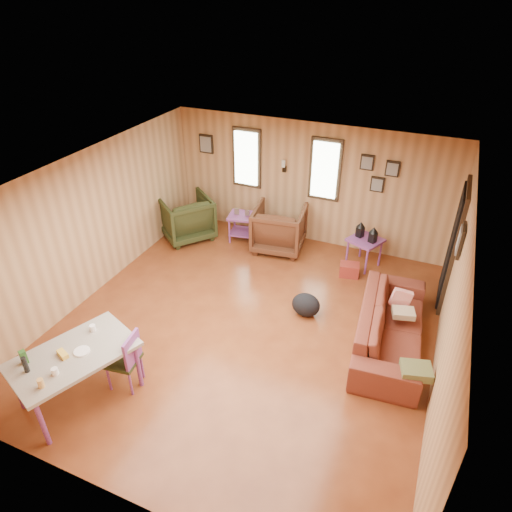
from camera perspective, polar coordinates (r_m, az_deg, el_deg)
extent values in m
cube|color=brown|center=(7.17, -1.28, -8.77)|extent=(5.50, 6.00, 0.02)
cube|color=#997C5B|center=(5.89, -1.56, 9.39)|extent=(5.50, 6.00, 0.02)
cube|color=tan|center=(8.97, 6.67, 8.94)|extent=(5.50, 0.02, 2.40)
cube|color=tan|center=(4.58, -18.16, -19.49)|extent=(5.50, 0.02, 2.40)
cube|color=tan|center=(7.87, -20.07, 3.70)|extent=(0.02, 6.00, 2.40)
cube|color=tan|center=(6.05, 23.29, -6.09)|extent=(0.02, 6.00, 2.40)
cube|color=black|center=(9.23, -1.15, 12.15)|extent=(0.60, 0.05, 1.20)
cube|color=#E0F2D1|center=(9.19, -1.25, 12.07)|extent=(0.48, 0.04, 1.06)
cube|color=black|center=(8.73, 8.64, 10.62)|extent=(0.60, 0.05, 1.20)
cube|color=#E0F2D1|center=(8.69, 8.57, 10.54)|extent=(0.48, 0.04, 1.06)
cube|color=black|center=(8.96, 3.56, 10.81)|extent=(0.07, 0.05, 0.12)
cylinder|color=silver|center=(8.86, 3.45, 11.47)|extent=(0.07, 0.07, 0.14)
cube|color=black|center=(7.81, 23.47, 1.05)|extent=(0.06, 1.00, 2.05)
cube|color=black|center=(7.81, 23.18, 1.11)|extent=(0.04, 0.82, 1.90)
cube|color=black|center=(8.50, 13.73, 11.30)|extent=(0.24, 0.04, 0.28)
cube|color=#9E998C|center=(8.47, 13.69, 11.23)|extent=(0.19, 0.02, 0.22)
cube|color=black|center=(8.46, 16.70, 10.41)|extent=(0.24, 0.04, 0.28)
cube|color=#9E998C|center=(8.44, 16.67, 10.34)|extent=(0.19, 0.02, 0.22)
cube|color=black|center=(8.61, 14.92, 8.65)|extent=(0.24, 0.04, 0.28)
cube|color=#9E998C|center=(8.58, 14.88, 8.58)|extent=(0.19, 0.02, 0.22)
cube|color=black|center=(9.56, -6.23, 13.76)|extent=(0.30, 0.04, 0.38)
cube|color=#9E998C|center=(9.53, -6.32, 13.71)|extent=(0.24, 0.02, 0.31)
cube|color=black|center=(6.52, 24.27, 1.79)|extent=(0.04, 0.34, 0.42)
cube|color=#9E998C|center=(6.51, 24.01, 1.85)|extent=(0.02, 0.27, 0.34)
imported|color=maroon|center=(6.85, 16.65, -7.68)|extent=(0.86, 2.34, 0.90)
imported|color=#4F2A17|center=(8.86, 2.90, 3.71)|extent=(1.06, 1.01, 0.98)
imported|color=#2B3116|center=(9.36, -8.71, 5.00)|extent=(1.28, 1.29, 0.97)
cube|color=#98459B|center=(9.14, -1.70, 5.03)|extent=(0.61, 0.58, 0.04)
cube|color=#98459B|center=(9.31, -1.67, 3.05)|extent=(0.56, 0.52, 0.03)
cylinder|color=#98459B|center=(9.16, -3.34, 3.11)|extent=(0.05, 0.05, 0.53)
cylinder|color=#98459B|center=(9.05, -0.61, 2.80)|extent=(0.05, 0.05, 0.53)
cylinder|color=#98459B|center=(9.49, -2.70, 4.21)|extent=(0.05, 0.05, 0.53)
cylinder|color=#98459B|center=(9.39, -0.05, 3.93)|extent=(0.05, 0.05, 0.53)
cube|color=brown|center=(9.13, -2.42, 5.57)|extent=(0.10, 0.04, 0.13)
cube|color=brown|center=(9.09, -1.11, 5.41)|extent=(0.09, 0.03, 0.12)
cube|color=#98459B|center=(8.52, 13.53, 1.94)|extent=(0.71, 0.71, 0.04)
cylinder|color=#98459B|center=(8.60, 11.33, 0.45)|extent=(0.05, 0.05, 0.54)
cylinder|color=#98459B|center=(8.40, 13.63, -0.67)|extent=(0.05, 0.05, 0.54)
cylinder|color=#98459B|center=(8.91, 13.01, 1.42)|extent=(0.05, 0.05, 0.54)
cylinder|color=#98459B|center=(8.72, 15.26, 0.36)|extent=(0.05, 0.05, 0.54)
cube|color=black|center=(8.53, 12.87, 2.97)|extent=(0.16, 0.16, 0.19)
cone|color=black|center=(8.46, 12.99, 3.86)|extent=(0.21, 0.21, 0.11)
cube|color=black|center=(8.40, 14.39, 2.28)|extent=(0.16, 0.16, 0.19)
cone|color=black|center=(8.33, 14.53, 3.17)|extent=(0.21, 0.21, 0.11)
cube|color=maroon|center=(8.37, 11.58, -1.70)|extent=(0.38, 0.30, 0.24)
ellipsoid|color=black|center=(7.30, 6.26, -6.09)|extent=(0.52, 0.43, 0.39)
cube|color=brown|center=(6.14, 19.38, -13.38)|extent=(0.44, 0.38, 0.12)
cube|color=red|center=(7.13, 17.67, -5.04)|extent=(0.34, 0.17, 0.33)
cube|color=tan|center=(7.00, 17.94, -6.78)|extent=(0.37, 0.32, 0.09)
cube|color=gray|center=(6.09, -21.90, -11.44)|extent=(1.34, 1.67, 0.05)
cylinder|color=#98459B|center=(6.50, -27.72, -14.40)|extent=(0.08, 0.08, 0.70)
cylinder|color=#98459B|center=(5.98, -25.15, -18.44)|extent=(0.08, 0.08, 0.70)
cylinder|color=#98459B|center=(6.74, -17.88, -9.80)|extent=(0.08, 0.08, 0.70)
cylinder|color=#98459B|center=(6.24, -14.50, -13.16)|extent=(0.08, 0.08, 0.70)
cylinder|color=white|center=(5.86, -23.84, -13.05)|extent=(0.10, 0.10, 0.09)
cylinder|color=white|center=(6.29, -19.74, -8.46)|extent=(0.10, 0.10, 0.09)
cube|color=#2E6424|center=(6.12, -27.05, -11.19)|extent=(0.09, 0.09, 0.18)
cylinder|color=black|center=(5.99, -26.89, -12.03)|extent=(0.08, 0.08, 0.21)
cylinder|color=tan|center=(5.76, -25.31, -14.18)|extent=(0.09, 0.09, 0.12)
cylinder|color=white|center=(6.05, -20.94, -11.06)|extent=(0.25, 0.25, 0.02)
cube|color=yellow|center=(6.07, -23.02, -11.21)|extent=(0.19, 0.14, 0.06)
cube|color=#2B3116|center=(6.27, -16.27, -12.43)|extent=(0.43, 0.43, 0.05)
cube|color=#98459B|center=(6.04, -15.22, -11.24)|extent=(0.09, 0.37, 0.42)
cylinder|color=#98459B|center=(6.40, -17.92, -14.36)|extent=(0.04, 0.04, 0.40)
cylinder|color=#98459B|center=(6.26, -15.41, -15.09)|extent=(0.04, 0.04, 0.40)
cylinder|color=#98459B|center=(6.57, -16.52, -12.54)|extent=(0.04, 0.04, 0.40)
cylinder|color=#98459B|center=(6.44, -14.06, -13.21)|extent=(0.04, 0.04, 0.40)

